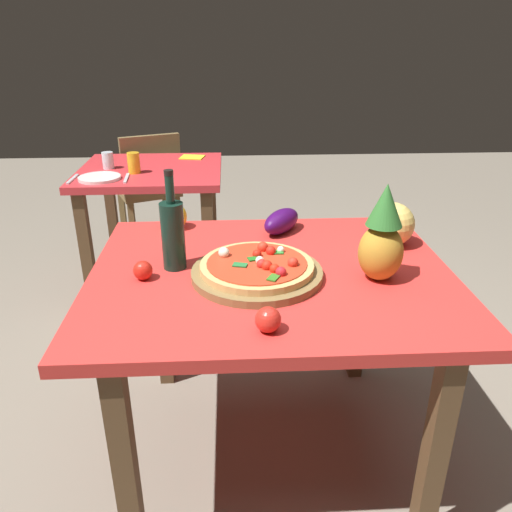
{
  "coord_description": "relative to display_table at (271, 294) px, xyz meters",
  "views": [
    {
      "loc": [
        -0.13,
        -1.48,
        1.48
      ],
      "look_at": [
        -0.05,
        0.0,
        0.81
      ],
      "focal_mm": 35.34,
      "sensor_mm": 36.0,
      "label": 1
    }
  ],
  "objects": [
    {
      "name": "melon",
      "position": [
        0.45,
        0.19,
        0.17
      ],
      "size": [
        0.16,
        0.16,
        0.16
      ],
      "primitive_type": "sphere",
      "color": "#EECB63",
      "rests_on": "display_table"
    },
    {
      "name": "bell_pepper",
      "position": [
        -0.35,
        0.4,
        0.14
      ],
      "size": [
        0.1,
        0.1,
        0.11
      ],
      "primitive_type": "ellipsoid",
      "color": "yellow",
      "rests_on": "display_table"
    },
    {
      "name": "dinner_plate",
      "position": [
        -0.81,
        1.15,
        0.1
      ],
      "size": [
        0.22,
        0.22,
        0.02
      ],
      "primitive_type": "cylinder",
      "color": "white",
      "rests_on": "background_table"
    },
    {
      "name": "pizza",
      "position": [
        -0.05,
        -0.05,
        0.13
      ],
      "size": [
        0.36,
        0.36,
        0.05
      ],
      "color": "#DFA862",
      "rests_on": "pizza_board"
    },
    {
      "name": "tomato_beside_pepper",
      "position": [
        -0.41,
        -0.04,
        0.12
      ],
      "size": [
        0.06,
        0.06,
        0.06
      ],
      "primitive_type": "sphere",
      "color": "red",
      "rests_on": "display_table"
    },
    {
      "name": "wine_bottle",
      "position": [
        -0.32,
        0.04,
        0.21
      ],
      "size": [
        0.08,
        0.08,
        0.33
      ],
      "color": "black",
      "rests_on": "display_table"
    },
    {
      "name": "napkin_folded",
      "position": [
        -0.36,
        1.62,
        0.09
      ],
      "size": [
        0.16,
        0.15,
        0.01
      ],
      "primitive_type": "cube",
      "rotation": [
        0.0,
        0.0,
        -0.2
      ],
      "color": "yellow",
      "rests_on": "background_table"
    },
    {
      "name": "knife_utensil",
      "position": [
        -0.67,
        1.15,
        0.09
      ],
      "size": [
        0.03,
        0.18,
        0.01
      ],
      "primitive_type": "cube",
      "rotation": [
        0.0,
        0.0,
        0.08
      ],
      "color": "silver",
      "rests_on": "background_table"
    },
    {
      "name": "dining_chair",
      "position": [
        -0.69,
        1.99,
        -0.19
      ],
      "size": [
        0.52,
        0.52,
        0.85
      ],
      "rotation": [
        0.0,
        0.0,
        3.53
      ],
      "color": "olive",
      "rests_on": "ground_plane"
    },
    {
      "name": "ground_plane",
      "position": [
        0.0,
        0.0,
        -0.67
      ],
      "size": [
        10.0,
        10.0,
        0.0
      ],
      "primitive_type": "plane",
      "color": "gray"
    },
    {
      "name": "drinking_glass_water",
      "position": [
        -0.81,
        1.38,
        0.14
      ],
      "size": [
        0.06,
        0.06,
        0.09
      ],
      "primitive_type": "cylinder",
      "color": "silver",
      "rests_on": "background_table"
    },
    {
      "name": "background_table",
      "position": [
        -0.58,
        1.38,
        -0.04
      ],
      "size": [
        0.8,
        0.76,
        0.76
      ],
      "color": "brown",
      "rests_on": "ground_plane"
    },
    {
      "name": "display_table",
      "position": [
        0.0,
        0.0,
        0.0
      ],
      "size": [
        1.18,
        0.97,
        0.76
      ],
      "color": "brown",
      "rests_on": "ground_plane"
    },
    {
      "name": "drinking_glass_juice",
      "position": [
        -0.65,
        1.27,
        0.15
      ],
      "size": [
        0.07,
        0.07,
        0.11
      ],
      "primitive_type": "cylinder",
      "color": "gold",
      "rests_on": "background_table"
    },
    {
      "name": "tomato_by_bottle",
      "position": [
        -0.04,
        -0.36,
        0.12
      ],
      "size": [
        0.07,
        0.07,
        0.07
      ],
      "primitive_type": "sphere",
      "color": "red",
      "rests_on": "display_table"
    },
    {
      "name": "pizza_board",
      "position": [
        -0.05,
        -0.05,
        0.1
      ],
      "size": [
        0.42,
        0.42,
        0.02
      ],
      "primitive_type": "cylinder",
      "color": "olive",
      "rests_on": "display_table"
    },
    {
      "name": "fork_utensil",
      "position": [
        -0.95,
        1.15,
        0.09
      ],
      "size": [
        0.02,
        0.18,
        0.01
      ],
      "primitive_type": "cube",
      "rotation": [
        0.0,
        0.0,
        -0.03
      ],
      "color": "silver",
      "rests_on": "background_table"
    },
    {
      "name": "pineapple_left",
      "position": [
        0.33,
        -0.08,
        0.23
      ],
      "size": [
        0.14,
        0.14,
        0.31
      ],
      "color": "#BD8E2C",
      "rests_on": "display_table"
    },
    {
      "name": "eggplant",
      "position": [
        0.07,
        0.34,
        0.14
      ],
      "size": [
        0.19,
        0.21,
        0.09
      ],
      "primitive_type": "ellipsoid",
      "rotation": [
        0.0,
        0.0,
        0.91
      ],
      "color": "#3B0D52",
      "rests_on": "display_table"
    }
  ]
}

